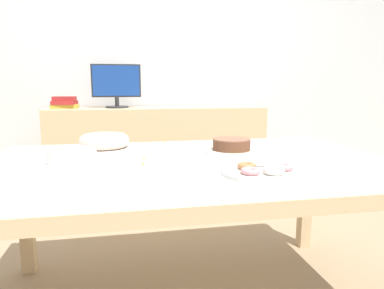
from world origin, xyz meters
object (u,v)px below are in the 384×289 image
(plate_stack, at_px, (72,156))
(tealight_left_edge, at_px, (143,167))
(computer_monitor, at_px, (116,86))
(pastry_platter, at_px, (262,171))
(book_stack, at_px, (65,103))
(cake_golden_bundt, at_px, (104,142))
(tealight_near_front, at_px, (164,144))
(tealight_centre, at_px, (144,160))
(cake_chocolate_round, at_px, (231,146))

(plate_stack, distance_m, tealight_left_edge, 0.35)
(plate_stack, bearing_deg, computer_monitor, 84.17)
(pastry_platter, relative_size, plate_stack, 1.48)
(computer_monitor, distance_m, book_stack, 0.46)
(cake_golden_bundt, bearing_deg, tealight_near_front, 12.74)
(cake_golden_bundt, bearing_deg, computer_monitor, 88.21)
(tealight_left_edge, relative_size, tealight_centre, 1.00)
(tealight_centre, bearing_deg, plate_stack, 169.46)
(plate_stack, distance_m, tealight_near_front, 0.57)
(cake_golden_bundt, distance_m, tealight_near_front, 0.33)
(book_stack, height_order, plate_stack, book_stack)
(book_stack, xyz_separation_m, plate_stack, (0.28, -1.57, -0.16))
(cake_chocolate_round, height_order, cake_golden_bundt, cake_golden_bundt)
(pastry_platter, bearing_deg, tealight_near_front, 112.87)
(pastry_platter, distance_m, tealight_centre, 0.52)
(plate_stack, xyz_separation_m, tealight_near_front, (0.44, 0.36, -0.02))
(book_stack, xyz_separation_m, tealight_near_front, (0.72, -1.21, -0.18))
(cake_chocolate_round, distance_m, tealight_left_edge, 0.54)
(tealight_near_front, bearing_deg, pastry_platter, -67.13)
(tealight_left_edge, bearing_deg, cake_golden_bundt, 110.66)
(cake_golden_bundt, bearing_deg, cake_chocolate_round, -16.19)
(book_stack, distance_m, tealight_centre, 1.74)
(book_stack, bearing_deg, cake_golden_bundt, -72.68)
(pastry_platter, bearing_deg, tealight_left_edge, 159.93)
(book_stack, relative_size, tealight_left_edge, 5.47)
(computer_monitor, height_order, cake_golden_bundt, computer_monitor)
(computer_monitor, relative_size, cake_chocolate_round, 1.53)
(book_stack, height_order, tealight_centre, book_stack)
(cake_golden_bundt, bearing_deg, tealight_left_edge, -69.34)
(book_stack, height_order, tealight_left_edge, book_stack)
(tealight_near_front, bearing_deg, cake_chocolate_round, -39.47)
(computer_monitor, height_order, plate_stack, computer_monitor)
(cake_chocolate_round, distance_m, pastry_platter, 0.45)
(book_stack, bearing_deg, cake_chocolate_round, -54.74)
(plate_stack, height_order, tealight_left_edge, plate_stack)
(book_stack, xyz_separation_m, cake_chocolate_round, (1.04, -1.47, -0.16))
(cake_chocolate_round, xyz_separation_m, tealight_near_front, (-0.31, 0.26, -0.02))
(computer_monitor, distance_m, pastry_platter, 2.02)
(computer_monitor, distance_m, cake_chocolate_round, 1.61)
(tealight_centre, bearing_deg, tealight_near_front, 72.18)
(cake_golden_bundt, distance_m, tealight_centre, 0.40)
(tealight_near_front, bearing_deg, book_stack, 120.91)
(tealight_centre, xyz_separation_m, tealight_near_front, (0.14, 0.42, 0.00))
(book_stack, bearing_deg, computer_monitor, -0.18)
(computer_monitor, distance_m, tealight_left_edge, 1.78)
(computer_monitor, height_order, tealight_near_front, computer_monitor)
(cake_chocolate_round, xyz_separation_m, tealight_centre, (-0.45, -0.16, -0.02))
(cake_chocolate_round, bearing_deg, tealight_near_front, 140.53)
(cake_chocolate_round, bearing_deg, computer_monitor, 112.18)
(computer_monitor, bearing_deg, cake_chocolate_round, -67.82)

